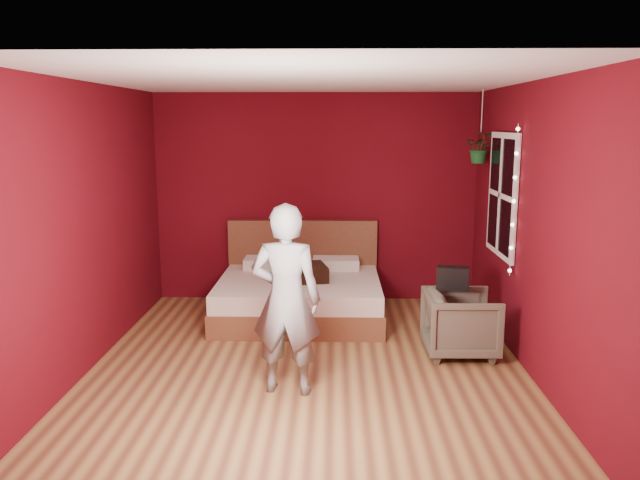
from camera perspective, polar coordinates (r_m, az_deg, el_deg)
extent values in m
plane|color=olive|center=(5.97, -1.09, -11.29)|extent=(4.50, 4.50, 0.00)
cube|color=#550813|center=(7.85, -0.43, 3.86)|extent=(4.00, 0.02, 2.60)
cube|color=#550813|center=(3.41, -2.76, -5.20)|extent=(4.00, 0.02, 2.60)
cube|color=#550813|center=(6.04, -20.55, 1.12)|extent=(0.02, 4.50, 2.60)
cube|color=#550813|center=(5.88, 18.83, 0.98)|extent=(0.02, 4.50, 2.60)
cube|color=white|center=(5.55, -1.19, 14.58)|extent=(4.00, 4.50, 0.02)
cube|color=white|center=(6.70, 16.33, 3.97)|extent=(0.04, 0.97, 1.27)
cube|color=black|center=(6.70, 16.21, 3.98)|extent=(0.02, 0.85, 1.15)
cube|color=white|center=(6.69, 16.16, 3.98)|extent=(0.03, 0.05, 1.15)
cube|color=white|center=(6.69, 16.16, 3.98)|extent=(0.03, 0.85, 0.05)
cylinder|color=silver|center=(6.19, 17.30, 3.40)|extent=(0.01, 0.01, 1.45)
sphere|color=#FFF2CC|center=(6.30, 16.96, -2.69)|extent=(0.04, 0.04, 0.04)
sphere|color=#FFF2CC|center=(6.26, 17.07, -0.69)|extent=(0.04, 0.04, 0.04)
sphere|color=#FFF2CC|center=(6.22, 17.18, 1.35)|extent=(0.04, 0.04, 0.04)
sphere|color=#FFF2CC|center=(6.19, 17.30, 3.40)|extent=(0.04, 0.04, 0.04)
sphere|color=#FFF2CC|center=(6.17, 17.41, 5.47)|extent=(0.04, 0.04, 0.04)
sphere|color=#FFF2CC|center=(6.15, 17.53, 7.56)|extent=(0.04, 0.04, 0.04)
sphere|color=#FFF2CC|center=(6.15, 17.65, 9.65)|extent=(0.04, 0.04, 0.04)
cube|color=brown|center=(7.26, -1.89, -6.16)|extent=(1.87, 1.59, 0.26)
cube|color=beige|center=(7.19, -1.90, -4.37)|extent=(1.83, 1.56, 0.21)
cube|color=brown|center=(7.89, -1.60, -1.90)|extent=(1.87, 0.07, 1.03)
cube|color=silver|center=(7.70, -4.82, -2.10)|extent=(0.56, 0.36, 0.13)
cube|color=silver|center=(7.66, 1.46, -2.14)|extent=(0.56, 0.36, 0.13)
imported|color=gray|center=(5.15, -3.12, -5.46)|extent=(0.63, 0.46, 1.60)
imported|color=#666350|center=(6.26, 12.75, -7.44)|extent=(0.70, 0.68, 0.63)
cube|color=black|center=(6.25, 12.06, -3.40)|extent=(0.34, 0.22, 0.22)
cube|color=black|center=(7.11, -1.45, -2.98)|extent=(0.58, 0.58, 0.17)
cylinder|color=silver|center=(7.30, 14.60, 11.38)|extent=(0.01, 0.01, 0.47)
imported|color=#1B6027|center=(7.31, 14.45, 8.17)|extent=(0.39, 0.36, 0.35)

